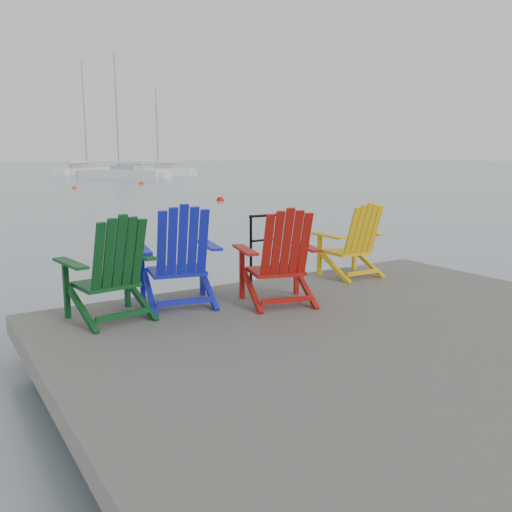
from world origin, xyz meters
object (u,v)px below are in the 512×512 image
chair_blue (179,256)px  buoy_c (141,184)px  chair_green (111,268)px  sailboat_far (162,172)px  buoy_a (220,201)px  sailboat_near (123,174)px  chair_yellow (353,240)px  sailboat_mid (85,172)px  handrail (265,241)px  buoy_d (74,188)px  chair_red (280,257)px

chair_blue → buoy_c: bearing=82.6°
chair_green → sailboat_far: (21.14, 50.29, -0.69)m
chair_green → buoy_a: size_ratio=2.85×
sailboat_near → buoy_c: 11.91m
chair_yellow → sailboat_near: size_ratio=0.09×
sailboat_mid → handrail: bearing=-57.1°
sailboat_mid → sailboat_far: 8.66m
chair_blue → chair_green: bearing=-159.3°
handrail → buoy_d: size_ratio=2.70×
handrail → buoy_d: bearing=80.8°
handrail → sailboat_near: (13.32, 45.82, -0.69)m
chair_yellow → buoy_d: bearing=84.3°
chair_blue → buoy_d: bearing=90.4°
buoy_c → sailboat_near: bearing=77.9°
chair_red → sailboat_far: (19.35, 50.71, -0.70)m
chair_red → sailboat_far: size_ratio=0.12×
handrail → sailboat_mid: bearing=77.6°
chair_yellow → sailboat_mid: bearing=80.2°
chair_green → buoy_d: chair_green is taller
handrail → sailboat_near: sailboat_near is taller
buoy_d → chair_green: bearing=-103.0°
chair_green → buoy_d: bearing=69.8°
sailboat_mid → sailboat_far: (6.75, -5.43, 0.00)m
chair_red → buoy_d: chair_red is taller
chair_blue → sailboat_mid: size_ratio=0.09×
chair_yellow → sailboat_mid: sailboat_mid is taller
buoy_a → chair_red: bearing=-116.4°
chair_green → sailboat_mid: sailboat_mid is taller
sailboat_near → sailboat_mid: sailboat_mid is taller
sailboat_mid → buoy_d: size_ratio=37.17×
chair_yellow → handrail: bearing=158.5°
sailboat_mid → sailboat_far: size_ratio=1.31×
handrail → buoy_d: handrail is taller
buoy_c → sailboat_mid: bearing=86.6°
buoy_c → buoy_d: bearing=-152.8°
chair_blue → sailboat_far: bearing=80.1°
chair_red → sailboat_near: size_ratio=0.09×
sailboat_mid → buoy_d: (-7.00, -23.80, -0.35)m
chair_yellow → buoy_d: 31.95m
chair_yellow → sailboat_mid: size_ratio=0.08×
handrail → buoy_a: bearing=63.5°
sailboat_far → sailboat_near: bearing=161.7°
handrail → buoy_a: size_ratio=2.37×
buoy_c → buoy_d: (-5.77, -2.97, 0.00)m
buoy_a → buoy_c: bearing=82.5°
chair_green → sailboat_far: 54.56m
chair_green → chair_yellow: bearing=-3.6°
chair_red → buoy_d: 32.83m
sailboat_far → buoy_a: bearing=-160.3°
sailboat_mid → buoy_a: 37.90m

